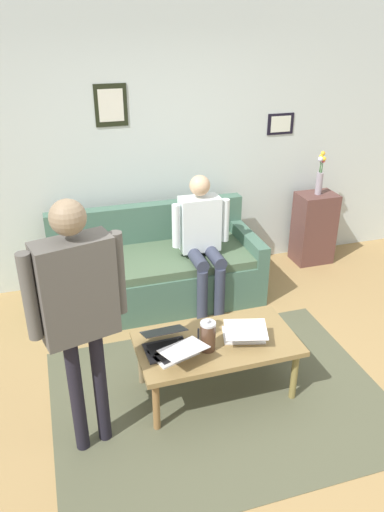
% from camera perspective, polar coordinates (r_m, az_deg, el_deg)
% --- Properties ---
extents(ground_plane, '(7.68, 7.68, 0.00)m').
position_cam_1_polar(ground_plane, '(3.83, 4.21, -16.36)').
color(ground_plane, '#9D7D4B').
extents(area_rug, '(2.44, 1.84, 0.01)m').
position_cam_1_polar(area_rug, '(3.85, 3.26, -16.03)').
color(area_rug, '#50523B').
rests_on(area_rug, ground_plane).
extents(back_wall, '(7.04, 0.11, 2.70)m').
position_cam_1_polar(back_wall, '(5.07, -4.34, 12.16)').
color(back_wall, silver).
rests_on(back_wall, ground_plane).
extents(couch, '(1.99, 0.88, 0.88)m').
position_cam_1_polar(couch, '(4.88, -4.20, -1.63)').
color(couch, '#436554').
rests_on(couch, ground_plane).
extents(coffee_table, '(1.17, 0.63, 0.45)m').
position_cam_1_polar(coffee_table, '(3.66, 2.88, -10.40)').
color(coffee_table, olive).
rests_on(coffee_table, ground_plane).
extents(laptop_left, '(0.39, 0.43, 0.14)m').
position_cam_1_polar(laptop_left, '(3.46, -1.80, -10.96)').
color(laptop_left, silver).
rests_on(laptop_left, coffee_table).
extents(laptop_center, '(0.37, 0.38, 0.14)m').
position_cam_1_polar(laptop_center, '(3.65, 6.06, -8.86)').
color(laptop_center, silver).
rests_on(laptop_center, coffee_table).
extents(laptop_right, '(0.32, 0.31, 0.16)m').
position_cam_1_polar(laptop_right, '(3.54, -3.07, -10.02)').
color(laptop_right, '#28282D').
rests_on(laptop_right, coffee_table).
extents(french_press, '(0.13, 0.11, 0.25)m').
position_cam_1_polar(french_press, '(3.49, 1.84, -9.22)').
color(french_press, '#4C3323').
rests_on(french_press, coffee_table).
extents(side_shelf, '(0.42, 0.32, 0.81)m').
position_cam_1_polar(side_shelf, '(5.74, 13.90, 3.16)').
color(side_shelf, brown).
rests_on(side_shelf, ground_plane).
extents(flower_vase, '(0.09, 0.08, 0.47)m').
position_cam_1_polar(flower_vase, '(5.53, 14.59, 9.01)').
color(flower_vase, '#988D9A').
rests_on(flower_vase, side_shelf).
extents(person_standing, '(0.60, 0.29, 1.72)m').
position_cam_1_polar(person_standing, '(2.92, -13.07, -5.14)').
color(person_standing, black).
rests_on(person_standing, ground_plane).
extents(person_seated, '(0.55, 0.51, 1.28)m').
position_cam_1_polar(person_seated, '(4.59, 1.18, 2.43)').
color(person_seated, '#323749').
rests_on(person_seated, ground_plane).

